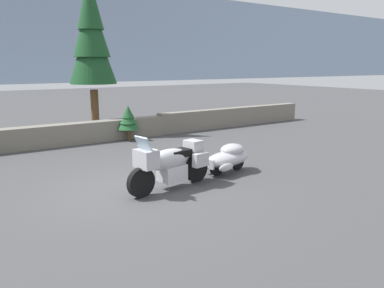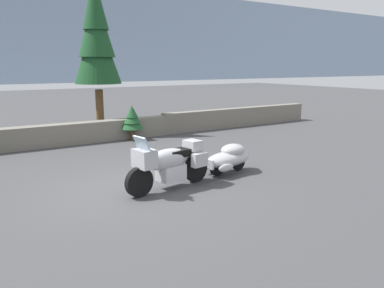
{
  "view_description": "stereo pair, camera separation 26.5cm",
  "coord_description": "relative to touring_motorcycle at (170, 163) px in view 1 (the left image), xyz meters",
  "views": [
    {
      "loc": [
        -3.53,
        -7.62,
        2.8
      ],
      "look_at": [
        1.71,
        0.15,
        0.85
      ],
      "focal_mm": 35.31,
      "sensor_mm": 36.0,
      "label": 1
    },
    {
      "loc": [
        -3.31,
        -7.76,
        2.8
      ],
      "look_at": [
        1.71,
        0.15,
        0.85
      ],
      "focal_mm": 35.31,
      "sensor_mm": 36.0,
      "label": 2
    }
  ],
  "objects": [
    {
      "name": "touring_motorcycle",
      "position": [
        0.0,
        0.0,
        0.0
      ],
      "size": [
        2.3,
        0.97,
        1.33
      ],
      "color": "black",
      "rests_on": "ground"
    },
    {
      "name": "pine_sapling_farther",
      "position": [
        1.68,
        5.91,
        0.21
      ],
      "size": [
        0.83,
        0.83,
        1.32
      ],
      "color": "brown",
      "rests_on": "ground"
    },
    {
      "name": "pine_tree_tall",
      "position": [
        1.09,
        7.86,
        3.36
      ],
      "size": [
        1.87,
        1.87,
        6.36
      ],
      "color": "brown",
      "rests_on": "ground"
    },
    {
      "name": "stone_guard_wall",
      "position": [
        -0.82,
        6.34,
        -0.21
      ],
      "size": [
        24.0,
        0.57,
        0.86
      ],
      "color": "slate",
      "rests_on": "ground"
    },
    {
      "name": "car_shaped_trailer",
      "position": [
        1.97,
        0.32,
        -0.21
      ],
      "size": [
        2.23,
        0.95,
        0.76
      ],
      "color": "black",
      "rests_on": "ground"
    },
    {
      "name": "ground_plane",
      "position": [
        -0.73,
        0.41,
        -0.62
      ],
      "size": [
        80.0,
        80.0,
        0.0
      ],
      "primitive_type": "plane",
      "color": "#424244"
    }
  ]
}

